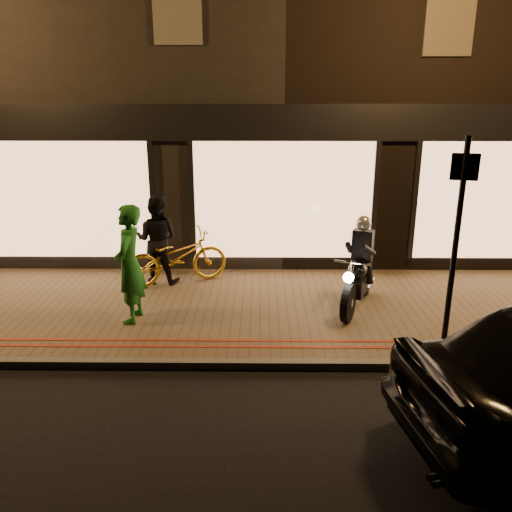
{
  "coord_description": "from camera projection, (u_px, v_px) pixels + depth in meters",
  "views": [
    {
      "loc": [
        -0.44,
        -6.08,
        3.5
      ],
      "look_at": [
        -0.53,
        1.77,
        1.1
      ],
      "focal_mm": 35.0,
      "sensor_mm": 36.0,
      "label": 1
    }
  ],
  "objects": [
    {
      "name": "sign_post",
      "position": [
        457.0,
        236.0,
        6.71
      ],
      "size": [
        0.34,
        0.13,
        3.0
      ],
      "rotation": [
        0.0,
        0.0,
        -0.28
      ],
      "color": "black",
      "rests_on": "sidewalk"
    },
    {
      "name": "red_kerb_lines",
      "position": [
        291.0,
        344.0,
        7.32
      ],
      "size": [
        50.0,
        0.26,
        0.01
      ],
      "color": "maroon",
      "rests_on": "sidewalk"
    },
    {
      "name": "motorcycle",
      "position": [
        359.0,
        273.0,
        8.52
      ],
      "size": [
        0.92,
        1.83,
        1.59
      ],
      "rotation": [
        0.0,
        0.0,
        -0.4
      ],
      "color": "black",
      "rests_on": "sidewalk"
    },
    {
      "name": "kerb_stone",
      "position": [
        293.0,
        365.0,
        6.86
      ],
      "size": [
        50.0,
        0.14,
        0.12
      ],
      "primitive_type": "cube",
      "color": "#59544C",
      "rests_on": "ground"
    },
    {
      "name": "building_row",
      "position": [
        277.0,
        76.0,
        14.19
      ],
      "size": [
        48.0,
        10.11,
        8.5
      ],
      "color": "black",
      "rests_on": "ground"
    },
    {
      "name": "person_green",
      "position": [
        129.0,
        264.0,
        7.87
      ],
      "size": [
        0.47,
        0.71,
        1.91
      ],
      "primitive_type": "imported",
      "rotation": [
        0.0,
        0.0,
        -1.59
      ],
      "color": "#1C6A20",
      "rests_on": "sidewalk"
    },
    {
      "name": "person_dark",
      "position": [
        157.0,
        240.0,
        9.65
      ],
      "size": [
        0.92,
        0.76,
        1.72
      ],
      "primitive_type": "imported",
      "rotation": [
        0.0,
        0.0,
        3.01
      ],
      "color": "black",
      "rests_on": "sidewalk"
    },
    {
      "name": "sidewalk",
      "position": [
        286.0,
        309.0,
        8.73
      ],
      "size": [
        50.0,
        4.0,
        0.12
      ],
      "primitive_type": "cube",
      "color": "brown",
      "rests_on": "ground"
    },
    {
      "name": "bicycle_gold",
      "position": [
        176.0,
        257.0,
        9.67
      ],
      "size": [
        2.13,
        1.46,
        1.06
      ],
      "primitive_type": "imported",
      "rotation": [
        0.0,
        0.0,
        1.99
      ],
      "color": "yellow",
      "rests_on": "sidewalk"
    },
    {
      "name": "ground",
      "position": [
        293.0,
        370.0,
        6.83
      ],
      "size": [
        90.0,
        90.0,
        0.0
      ],
      "primitive_type": "plane",
      "color": "black",
      "rests_on": "ground"
    }
  ]
}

